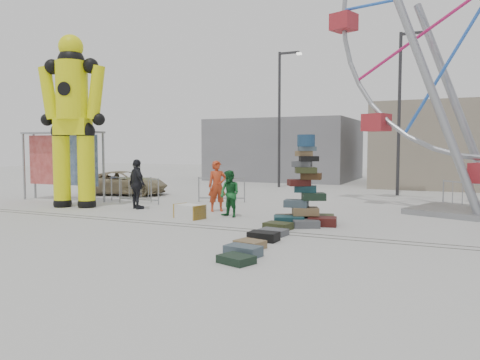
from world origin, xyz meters
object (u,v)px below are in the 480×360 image
at_px(banner_scaffold, 62,149).
at_px(barricade_dummy_a, 131,189).
at_px(barricade_dummy_b, 139,191).
at_px(barricade_dummy_c, 222,190).
at_px(barricade_wheel_back, 462,196).
at_px(pedestrian_black, 137,184).
at_px(lamp_post_left, 281,112).
at_px(lamp_post_right, 401,105).
at_px(crash_test_dummy, 73,114).
at_px(suitcase_tower, 305,200).
at_px(steamer_trunk, 190,212).
at_px(parked_suv, 125,183).
at_px(pedestrian_red, 217,186).
at_px(pedestrian_green, 230,194).

xyz_separation_m(banner_scaffold, barricade_dummy_a, (2.93, 1.04, -1.76)).
bearing_deg(barricade_dummy_b, barricade_dummy_c, 32.28).
distance_m(barricade_wheel_back, pedestrian_black, 12.50).
xyz_separation_m(lamp_post_left, barricade_dummy_a, (-3.51, -9.73, -3.93)).
relative_size(lamp_post_right, crash_test_dummy, 1.14).
xyz_separation_m(barricade_dummy_a, barricade_dummy_b, (0.80, -0.51, 0.00)).
height_order(lamp_post_right, barricade_dummy_b, lamp_post_right).
height_order(suitcase_tower, steamer_trunk, suitcase_tower).
relative_size(steamer_trunk, barricade_wheel_back, 0.50).
height_order(lamp_post_right, crash_test_dummy, lamp_post_right).
bearing_deg(suitcase_tower, parked_suv, 136.50).
xyz_separation_m(lamp_post_right, parked_suv, (-12.62, -5.52, -3.88)).
bearing_deg(pedestrian_black, suitcase_tower, -159.25).
xyz_separation_m(barricade_wheel_back, pedestrian_red, (-8.33, -4.26, 0.40)).
bearing_deg(crash_test_dummy, barricade_dummy_b, 35.51).
bearing_deg(crash_test_dummy, lamp_post_left, 54.00).
bearing_deg(pedestrian_green, suitcase_tower, 11.63).
relative_size(barricade_dummy_c, parked_suv, 0.47).
bearing_deg(crash_test_dummy, barricade_dummy_a, 56.08).
bearing_deg(suitcase_tower, barricade_dummy_b, 145.26).
xyz_separation_m(lamp_post_right, barricade_dummy_b, (-9.71, -8.24, -3.93)).
relative_size(suitcase_tower, barricade_dummy_c, 1.39).
bearing_deg(pedestrian_green, barricade_dummy_b, -179.43).
bearing_deg(barricade_dummy_a, parked_suv, 127.56).
distance_m(suitcase_tower, pedestrian_red, 4.13).
distance_m(suitcase_tower, pedestrian_black, 7.03).
distance_m(pedestrian_red, pedestrian_green, 1.52).
distance_m(barricade_dummy_b, pedestrian_red, 4.24).
relative_size(steamer_trunk, pedestrian_red, 0.52).
bearing_deg(pedestrian_green, lamp_post_right, 86.05).
height_order(lamp_post_right, lamp_post_left, same).
relative_size(lamp_post_right, lamp_post_left, 1.00).
bearing_deg(crash_test_dummy, lamp_post_right, 25.60).
xyz_separation_m(lamp_post_left, suitcase_tower, (5.29, -12.50, -3.71)).
bearing_deg(parked_suv, barricade_dummy_b, -147.36).
relative_size(barricade_dummy_c, pedestrian_red, 1.05).
bearing_deg(lamp_post_left, banner_scaffold, -120.88).
distance_m(lamp_post_right, banner_scaffold, 16.19).
height_order(lamp_post_left, crash_test_dummy, lamp_post_left).
relative_size(lamp_post_left, pedestrian_red, 4.22).
height_order(barricade_dummy_b, pedestrian_green, pedestrian_green).
distance_m(banner_scaffold, barricade_dummy_a, 3.58).
relative_size(suitcase_tower, barricade_dummy_b, 1.39).
xyz_separation_m(suitcase_tower, pedestrian_black, (-6.98, 0.81, 0.19)).
bearing_deg(barricade_dummy_b, banner_scaffold, -172.30).
bearing_deg(parked_suv, barricade_wheel_back, -101.33).
xyz_separation_m(pedestrian_red, pedestrian_green, (1.05, -1.09, -0.15)).
relative_size(banner_scaffold, pedestrian_red, 2.25).
xyz_separation_m(barricade_dummy_b, pedestrian_black, (1.02, -1.45, 0.42)).
bearing_deg(pedestrian_red, pedestrian_green, -86.10).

